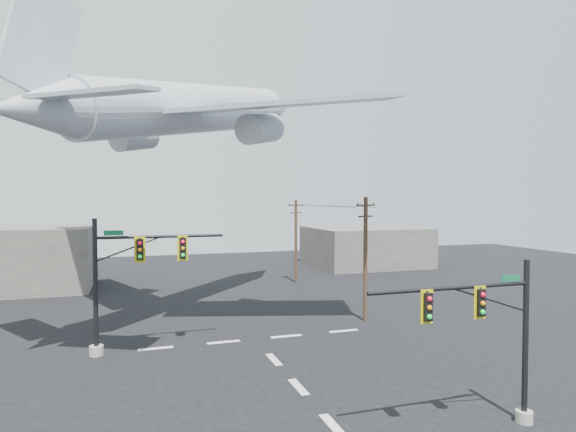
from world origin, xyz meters
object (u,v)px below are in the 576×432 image
object	(u,v)px
signal_mast_near	(494,338)
utility_pole_b	(296,239)
airliner	(195,110)
signal_mast_far	(125,281)
utility_pole_a	(365,256)

from	to	relation	value
signal_mast_near	utility_pole_b	world-z (taller)	utility_pole_b
signal_mast_near	airliner	xyz separation A→B (m)	(-8.41, 21.16, 11.77)
signal_mast_near	signal_mast_far	distance (m)	19.21
utility_pole_a	signal_mast_near	bearing A→B (deg)	-118.15
signal_mast_far	airliner	size ratio (longest dim) A/B	0.28
airliner	signal_mast_far	bearing A→B (deg)	-170.88
signal_mast_near	signal_mast_far	bearing A→B (deg)	133.88
utility_pole_a	airliner	size ratio (longest dim) A/B	0.32
utility_pole_a	utility_pole_b	world-z (taller)	utility_pole_a
utility_pole_a	utility_pole_b	xyz separation A→B (m)	(0.47, 16.46, -0.11)
signal_mast_far	utility_pole_a	world-z (taller)	utility_pole_a
utility_pole_b	airliner	size ratio (longest dim) A/B	0.32
signal_mast_far	airliner	distance (m)	14.20
airliner	signal_mast_near	bearing A→B (deg)	-115.42
signal_mast_far	utility_pole_b	world-z (taller)	utility_pole_b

